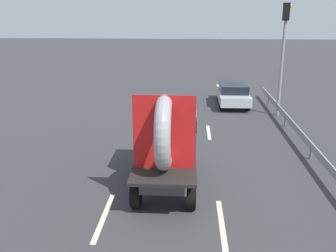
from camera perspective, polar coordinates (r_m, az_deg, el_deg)
ground_plane at (r=14.37m, az=1.17°, el=-7.35°), size 120.00×120.00×0.00m
flatbed_truck at (r=13.43m, az=-0.13°, el=-1.49°), size 2.02×4.57×3.46m
distant_sedan at (r=24.63m, az=9.45°, el=4.73°), size 1.80×4.19×1.37m
traffic_light at (r=22.28m, az=16.51°, el=11.35°), size 0.42×0.36×6.10m
guardrail at (r=18.75m, az=18.32°, el=-0.53°), size 0.10×17.90×0.71m
lane_dash_left_near at (r=11.98m, az=-9.35°, el=-12.94°), size 0.16×2.81×0.01m
lane_dash_left_far at (r=19.21m, az=-4.35°, el=-0.93°), size 0.16×2.22×0.01m
lane_dash_right_near at (r=11.61m, az=7.84°, el=-13.95°), size 0.16×2.72×0.01m
lane_dash_right_far at (r=19.26m, az=5.96°, el=-0.92°), size 0.16×2.21×0.01m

